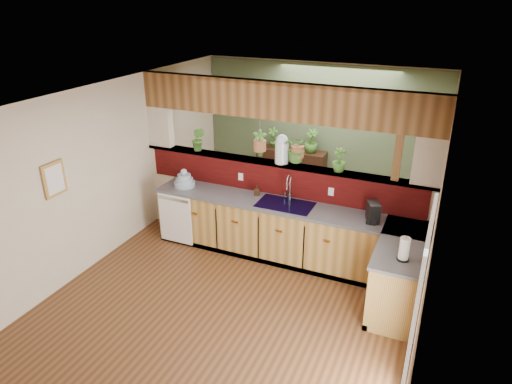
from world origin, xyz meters
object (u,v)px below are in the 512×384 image
at_px(faucet, 289,186).
at_px(glass_jar, 282,149).
at_px(shelving_console, 291,171).
at_px(paper_towel, 404,249).
at_px(dish_stack, 184,181).
at_px(coffee_maker, 373,213).
at_px(soap_dispenser, 257,190).

height_order(faucet, glass_jar, glass_jar).
height_order(faucet, shelving_console, faucet).
bearing_deg(glass_jar, paper_towel, -31.82).
height_order(dish_stack, paper_towel, paper_towel).
distance_m(dish_stack, coffee_maker, 2.98).
relative_size(coffee_maker, paper_towel, 0.90).
bearing_deg(soap_dispenser, dish_stack, -173.08).
bearing_deg(coffee_maker, paper_towel, -81.48).
bearing_deg(dish_stack, shelving_console, 66.28).
bearing_deg(glass_jar, faucet, -46.09).
height_order(faucet, soap_dispenser, faucet).
xyz_separation_m(dish_stack, paper_towel, (3.49, -0.86, 0.05)).
bearing_deg(shelving_console, faucet, -71.86).
relative_size(coffee_maker, glass_jar, 0.62).
xyz_separation_m(faucet, paper_towel, (1.78, -1.02, -0.08)).
xyz_separation_m(faucet, dish_stack, (-1.71, -0.16, -0.13)).
bearing_deg(shelving_console, paper_towel, -51.89).
bearing_deg(paper_towel, soap_dispenser, 156.36).
relative_size(dish_stack, paper_towel, 1.10).
bearing_deg(faucet, soap_dispenser, -178.14).
distance_m(faucet, dish_stack, 1.72).
bearing_deg(coffee_maker, glass_jar, 141.71).
height_order(soap_dispenser, paper_towel, paper_towel).
distance_m(soap_dispenser, coffee_maker, 1.79).
bearing_deg(shelving_console, coffee_maker, -49.68).
distance_m(faucet, shelving_console, 2.32).
bearing_deg(paper_towel, coffee_maker, 121.53).
relative_size(faucet, glass_jar, 0.94).
relative_size(dish_stack, coffee_maker, 1.23).
distance_m(soap_dispenser, glass_jar, 0.73).
height_order(faucet, coffee_maker, faucet).
xyz_separation_m(glass_jar, shelving_console, (-0.50, 1.90, -1.11)).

